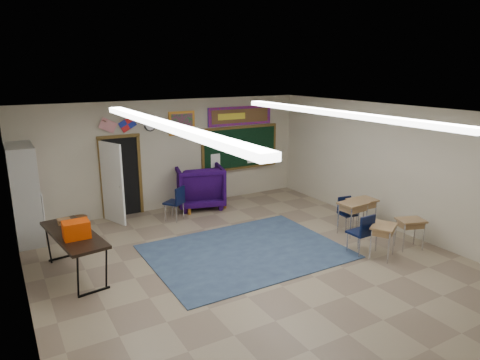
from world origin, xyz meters
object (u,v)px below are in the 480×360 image
student_desk_front_left (353,216)px  student_desk_front_right (361,213)px  wingback_armchair (199,186)px  wooden_stool (80,230)px  folding_table (75,252)px

student_desk_front_left → student_desk_front_right: size_ratio=1.00×
wingback_armchair → wooden_stool: bearing=32.6°
wooden_stool → student_desk_front_left: bearing=-24.9°
wingback_armchair → folding_table: size_ratio=0.62×
folding_table → wingback_armchair: bearing=26.7°
student_desk_front_left → student_desk_front_right: same height
wingback_armchair → student_desk_front_left: 4.34m
student_desk_front_right → wooden_stool: size_ratio=1.24×
folding_table → wooden_stool: (0.36, 1.53, -0.14)m
wingback_armchair → folding_table: bearing=49.7°
student_desk_front_right → folding_table: (-6.38, 1.02, 0.03)m
wooden_stool → folding_table: bearing=-103.2°
wingback_armchair → student_desk_front_left: (2.24, -3.71, -0.16)m
folding_table → wooden_stool: size_ratio=3.37×
wooden_stool → wingback_armchair: bearing=17.7°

